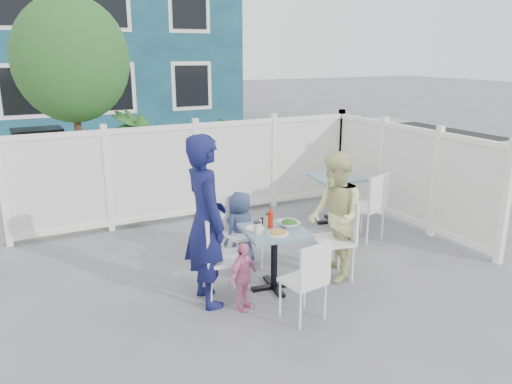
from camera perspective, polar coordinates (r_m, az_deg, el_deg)
name	(u,v)px	position (r m, az deg, el deg)	size (l,w,h in m)	color
ground	(256,272)	(6.47, 0.05, -9.11)	(80.00, 80.00, 0.00)	slate
near_sidewalk	(168,197)	(9.81, -9.98, -0.56)	(24.00, 2.60, 0.01)	gray
street	(126,161)	(13.30, -14.66, 3.46)	(24.00, 5.00, 0.01)	black
far_sidewalk	(104,142)	(16.29, -17.03, 5.49)	(24.00, 1.60, 0.01)	gray
building	(64,43)	(19.36, -21.12, 15.60)	(11.00, 6.00, 6.00)	#15374D
fence_back	(197,172)	(8.35, -6.76, 2.24)	(5.86, 0.08, 1.60)	white
fence_right	(407,177)	(8.35, 16.84, 1.66)	(0.08, 3.66, 1.60)	white
tree	(71,60)	(8.61, -20.35, 13.96)	(1.80, 1.62, 3.59)	#382316
utility_cabinet	(42,172)	(9.47, -23.30, 2.14)	(0.75, 0.54, 1.40)	gold
potted_shrub_a	(138,163)	(8.76, -13.34, 3.25)	(0.99, 0.99, 1.77)	#1F4F20
potted_shrub_b	(250,160)	(9.38, -0.69, 3.70)	(1.37, 1.19, 1.52)	#1F4F20
main_table	(274,243)	(5.84, 2.10, -5.84)	(0.79, 0.79, 0.74)	teal
spare_table	(336,187)	(8.17, 9.11, 0.61)	(0.85, 0.85, 0.79)	teal
chair_left	(215,251)	(5.58, -4.70, -6.79)	(0.51, 0.52, 1.01)	white
chair_right	(340,232)	(6.20, 9.53, -4.57)	(0.52, 0.53, 1.01)	white
chair_back	(240,226)	(6.48, -1.88, -3.85)	(0.47, 0.45, 0.94)	white
chair_near	(308,276)	(5.19, 5.99, -9.52)	(0.46, 0.45, 0.88)	white
chair_spare	(371,202)	(7.50, 12.99, -1.16)	(0.57, 0.56, 1.02)	white
man	(206,221)	(5.43, -5.75, -3.32)	(0.70, 0.46, 1.91)	#121547
woman	(335,217)	(6.13, 9.00, -2.82)	(0.77, 0.60, 1.58)	#CCD44B
boy	(241,229)	(6.49, -1.77, -4.25)	(0.49, 0.32, 1.00)	navy
toddler	(243,277)	(5.45, -1.52, -9.65)	(0.45, 0.19, 0.77)	pink
plate_main	(278,233)	(5.64, 2.50, -4.75)	(0.25, 0.25, 0.02)	white
plate_side	(255,228)	(5.79, -0.16, -4.17)	(0.23, 0.23, 0.02)	white
salad_bowl	(289,224)	(5.87, 3.80, -3.68)	(0.24, 0.24, 0.06)	white
coffee_cup_a	(257,228)	(5.63, 0.15, -4.15)	(0.08, 0.08, 0.13)	beige
coffee_cup_b	(269,219)	(5.94, 1.51, -3.13)	(0.08, 0.08, 0.12)	beige
ketchup_bottle	(271,220)	(5.80, 1.67, -3.21)	(0.06, 0.06, 0.19)	#AF1908
salt_shaker	(261,222)	(5.93, 0.54, -3.43)	(0.03, 0.03, 0.06)	white
pepper_shaker	(262,221)	(5.94, 0.68, -3.32)	(0.03, 0.03, 0.08)	black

